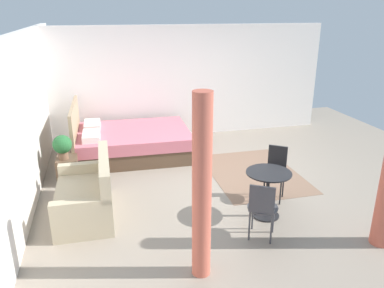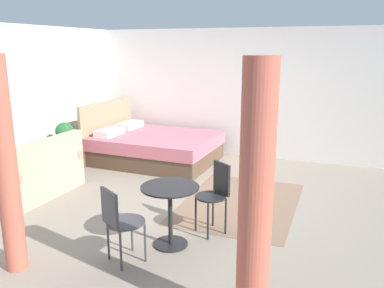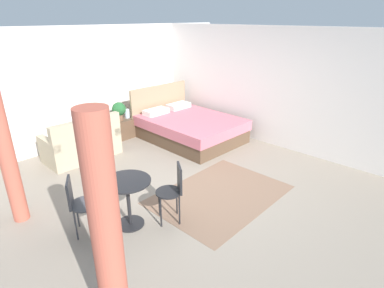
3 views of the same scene
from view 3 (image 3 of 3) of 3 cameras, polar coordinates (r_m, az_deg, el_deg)
ground_plane at (r=5.45m, az=-0.08°, el=-7.50°), size 8.30×9.46×0.02m
wall_back at (r=7.46m, az=-18.75°, el=10.18°), size 8.30×0.12×2.54m
wall_right at (r=7.04m, az=15.10°, el=9.90°), size 0.12×6.46×2.54m
area_rug at (r=5.17m, az=5.15°, el=-9.23°), size 2.17×1.56×0.01m
bed at (r=7.31m, az=-0.65°, el=3.16°), size 1.78×2.32×1.13m
couch at (r=6.68m, az=-19.52°, el=-0.09°), size 1.43×0.80×0.89m
nightstand at (r=7.60m, az=-12.21°, el=2.86°), size 0.52×0.35×0.45m
potted_plant at (r=7.43m, az=-13.29°, el=6.15°), size 0.32×0.32×0.42m
vase at (r=7.59m, az=-11.87°, el=5.52°), size 0.12×0.12×0.21m
balcony_table at (r=4.32m, az=-11.73°, el=-9.07°), size 0.65×0.65×0.70m
cafe_chair_near_window at (r=4.34m, az=-20.17°, el=-9.77°), size 0.55×0.55×0.82m
cafe_chair_near_couch at (r=4.32m, az=-3.36°, el=-8.04°), size 0.51×0.51×0.86m
curtain_left at (r=2.75m, az=-15.53°, el=-15.29°), size 0.26×0.26×2.13m
curtain_right at (r=4.77m, az=-31.13°, el=-1.15°), size 0.21×0.21×2.13m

